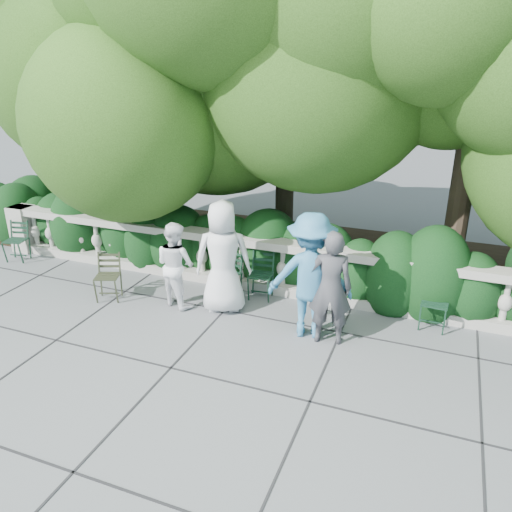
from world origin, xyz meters
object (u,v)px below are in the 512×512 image
(person_businessman, at_px, (223,257))
(person_casual_man, at_px, (176,264))
(chair_e, at_px, (430,333))
(person_woman_grey, at_px, (330,288))
(chair_a, at_px, (15,263))
(chair_weathered, at_px, (108,303))
(chair_c, at_px, (223,300))
(chair_b, at_px, (259,301))
(person_older_blue, at_px, (310,276))

(person_businessman, relative_size, person_casual_man, 1.28)
(chair_e, height_order, person_woman_grey, person_woman_grey)
(chair_a, distance_m, person_woman_grey, 6.88)
(chair_a, distance_m, person_businessman, 5.02)
(chair_e, xyz_separation_m, chair_weathered, (-5.34, -0.99, 0.00))
(chair_c, height_order, chair_weathered, same)
(chair_a, relative_size, chair_b, 1.00)
(chair_a, bearing_deg, chair_b, -10.40)
(chair_b, bearing_deg, chair_a, 175.45)
(chair_e, xyz_separation_m, person_businessman, (-3.33, -0.45, 0.96))
(chair_e, xyz_separation_m, person_woman_grey, (-1.45, -0.81, 0.89))
(chair_c, relative_size, person_older_blue, 0.43)
(chair_weathered, bearing_deg, chair_a, 143.60)
(person_older_blue, bearing_deg, chair_e, -171.42)
(chair_weathered, distance_m, person_casual_man, 1.45)
(chair_b, bearing_deg, person_older_blue, -39.77)
(person_woman_grey, height_order, person_casual_man, person_woman_grey)
(chair_b, relative_size, person_woman_grey, 0.47)
(chair_c, bearing_deg, person_casual_man, -137.25)
(chair_weathered, height_order, person_businessman, person_businessman)
(person_businessman, bearing_deg, chair_a, -23.84)
(person_woman_grey, bearing_deg, chair_e, -163.84)
(chair_e, bearing_deg, person_woman_grey, -147.48)
(chair_c, height_order, person_casual_man, person_casual_man)
(chair_b, relative_size, chair_c, 1.00)
(person_businessman, bearing_deg, person_older_blue, 150.28)
(chair_c, xyz_separation_m, chair_weathered, (-1.83, -0.83, 0.00))
(person_woman_grey, bearing_deg, person_casual_man, -18.20)
(chair_c, xyz_separation_m, person_casual_man, (-0.67, -0.40, 0.74))
(chair_c, distance_m, person_older_blue, 2.05)
(chair_a, xyz_separation_m, chair_weathered, (2.92, -0.80, 0.00))
(chair_a, distance_m, person_casual_man, 4.16)
(chair_c, xyz_separation_m, person_businessman, (0.17, -0.29, 0.96))
(person_businessman, xyz_separation_m, person_casual_man, (-0.84, -0.11, -0.21))
(chair_c, relative_size, person_businessman, 0.44)
(chair_a, height_order, chair_b, same)
(chair_b, bearing_deg, chair_weathered, -164.37)
(chair_e, bearing_deg, chair_c, -173.98)
(chair_c, distance_m, chair_e, 3.50)
(chair_e, xyz_separation_m, person_casual_man, (-4.17, -0.57, 0.74))
(chair_a, bearing_deg, person_casual_man, -17.85)
(chair_weathered, bearing_deg, chair_e, -10.51)
(chair_e, bearing_deg, person_casual_man, -168.94)
(chair_weathered, xyz_separation_m, person_woman_grey, (3.88, 0.18, 0.89))
(person_businessman, bearing_deg, person_woman_grey, 148.45)
(person_businessman, height_order, person_casual_man, person_businessman)
(person_woman_grey, bearing_deg, person_older_blue, -31.98)
(chair_weathered, bearing_deg, chair_b, 1.35)
(chair_a, bearing_deg, chair_weathered, -27.97)
(person_woman_grey, bearing_deg, person_businessman, -23.79)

